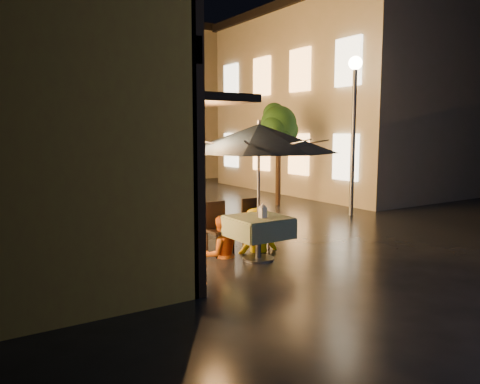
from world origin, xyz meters
TOP-DOWN VIEW (x-y plane):
  - ground at (0.00, 0.00)m, footprint 90.00×90.00m
  - east_building_near at (7.49, 6.50)m, footprint 7.30×9.30m
  - east_building_far at (7.49, 18.00)m, footprint 7.30×10.30m
  - street_tree at (2.41, 4.51)m, footprint 1.43×1.20m
  - streetlamp_near at (3.00, 2.00)m, footprint 0.36×0.36m
  - streetlamp_far at (3.00, 14.00)m, footprint 0.36×0.36m
  - cafe_table at (-1.70, -0.33)m, footprint 0.99×0.99m
  - patio_umbrella at (-1.70, -0.33)m, footprint 2.72×2.72m
  - cafe_chair_left at (-2.10, 0.41)m, footprint 0.42×0.42m
  - cafe_chair_right at (-1.30, 0.41)m, footprint 0.42×0.42m
  - table_lantern at (-1.70, -0.46)m, footprint 0.16×0.16m
  - person_orange at (-2.14, 0.25)m, footprint 0.78×0.65m
  - person_yellow at (-1.36, 0.21)m, footprint 1.11×0.74m
  - bicycle_0 at (-2.56, 4.18)m, footprint 1.74×1.04m
  - bicycle_1 at (-2.74, 5.00)m, footprint 1.89×1.05m
  - bicycle_2 at (-2.22, 5.61)m, footprint 1.92×1.01m
  - bicycle_3 at (-2.46, 5.93)m, footprint 1.84×1.02m
  - bicycle_4 at (-2.23, 7.57)m, footprint 1.86×1.00m

SIDE VIEW (x-z plane):
  - ground at x=0.00m, z-range 0.00..0.00m
  - bicycle_0 at x=-2.56m, z-range 0.00..0.86m
  - bicycle_4 at x=-2.23m, z-range 0.00..0.93m
  - bicycle_2 at x=-2.22m, z-range 0.00..0.96m
  - bicycle_3 at x=-2.46m, z-range 0.00..1.07m
  - cafe_chair_left at x=-2.10m, z-range 0.05..1.03m
  - cafe_chair_right at x=-1.30m, z-range 0.05..1.03m
  - bicycle_1 at x=-2.74m, z-range 0.00..1.10m
  - cafe_table at x=-1.70m, z-range 0.20..0.98m
  - person_orange at x=-2.14m, z-range 0.00..1.46m
  - person_yellow at x=-1.36m, z-range 0.00..1.61m
  - table_lantern at x=-1.70m, z-range 0.79..1.04m
  - patio_umbrella at x=-1.70m, z-range 0.92..3.38m
  - street_tree at x=2.41m, z-range 0.85..4.00m
  - streetlamp_near at x=3.00m, z-range 0.80..5.03m
  - streetlamp_far at x=3.00m, z-range 0.80..5.03m
  - east_building_near at x=7.49m, z-range 0.01..6.81m
  - east_building_far at x=7.49m, z-range 0.01..7.31m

